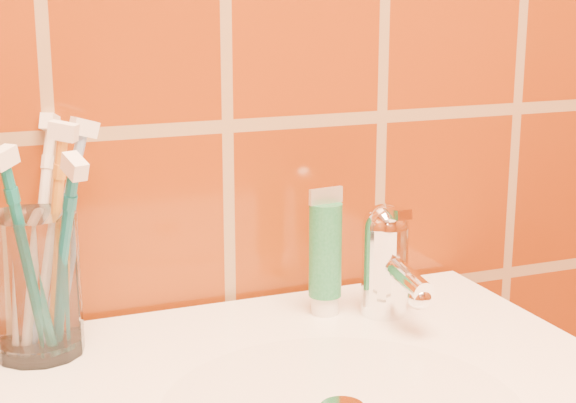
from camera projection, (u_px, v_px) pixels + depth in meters
name	position (u px, v px, depth m)	size (l,w,h in m)	color
glass_tumbler	(36.00, 285.00, 0.81)	(0.08, 0.08, 0.13)	white
toothpaste_tube	(325.00, 256.00, 0.91)	(0.04, 0.03, 0.14)	white
faucet	(387.00, 257.00, 0.91)	(0.05, 0.11, 0.12)	white
toothbrush_0	(28.00, 258.00, 0.78)	(0.05, 0.05, 0.21)	#0D6E71
toothbrush_1	(59.00, 236.00, 0.83)	(0.08, 0.04, 0.22)	#789BD5
toothbrush_2	(62.00, 260.00, 0.79)	(0.05, 0.09, 0.20)	#0D6273
toothbrush_3	(54.00, 240.00, 0.81)	(0.05, 0.04, 0.22)	orange
toothbrush_4	(40.00, 233.00, 0.84)	(0.07, 0.09, 0.22)	silver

